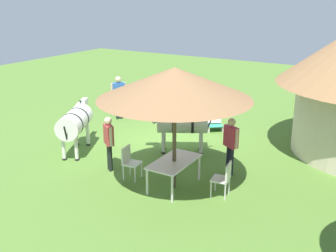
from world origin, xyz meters
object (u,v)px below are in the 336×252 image
(patio_chair_near_lawn, at_px, (129,160))
(guest_behind_table, at_px, (231,141))
(guest_beside_umbrella, at_px, (109,139))
(zebra_toward_hut, at_px, (181,122))
(zebra_by_umbrella, at_px, (169,94))
(shade_umbrella, at_px, (175,83))
(zebra_nearest_camera, at_px, (75,122))
(patio_chair_east_end, at_px, (224,177))
(standing_watcher, at_px, (119,94))
(striped_lounge_chair, at_px, (214,123))
(patio_dining_table, at_px, (174,164))

(patio_chair_near_lawn, distance_m, guest_behind_table, 2.82)
(guest_beside_umbrella, bearing_deg, zebra_toward_hut, 102.03)
(guest_behind_table, relative_size, zebra_by_umbrella, 0.83)
(shade_umbrella, height_order, guest_behind_table, shade_umbrella)
(shade_umbrella, relative_size, guest_behind_table, 2.34)
(zebra_nearest_camera, bearing_deg, patio_chair_east_end, -30.22)
(guest_beside_umbrella, height_order, standing_watcher, standing_watcher)
(zebra_by_umbrella, bearing_deg, guest_behind_table, -154.65)
(zebra_nearest_camera, height_order, zebra_toward_hut, zebra_nearest_camera)
(patio_chair_east_end, height_order, striped_lounge_chair, patio_chair_east_end)
(zebra_nearest_camera, distance_m, zebra_by_umbrella, 4.84)
(standing_watcher, bearing_deg, guest_beside_umbrella, 70.39)
(guest_beside_umbrella, xyz_separation_m, zebra_nearest_camera, (-0.56, -1.79, 0.06))
(guest_beside_umbrella, distance_m, zebra_nearest_camera, 1.88)
(striped_lounge_chair, bearing_deg, guest_behind_table, 82.19)
(patio_chair_east_end, height_order, zebra_toward_hut, zebra_toward_hut)
(standing_watcher, xyz_separation_m, zebra_toward_hut, (1.85, 3.88, -0.05))
(patio_chair_east_end, bearing_deg, shade_umbrella, 90.00)
(guest_beside_umbrella, bearing_deg, shade_umbrella, 37.00)
(guest_beside_umbrella, xyz_separation_m, striped_lounge_chair, (-4.84, 0.99, -0.70))
(patio_dining_table, relative_size, zebra_toward_hut, 0.78)
(patio_chair_near_lawn, height_order, zebra_toward_hut, zebra_toward_hut)
(guest_beside_umbrella, bearing_deg, guest_behind_table, 63.17)
(patio_chair_east_end, height_order, guest_behind_table, guest_behind_table)
(guest_beside_umbrella, relative_size, guest_behind_table, 0.97)
(patio_chair_east_end, relative_size, guest_beside_umbrella, 0.57)
(guest_beside_umbrella, height_order, zebra_toward_hut, guest_beside_umbrella)
(standing_watcher, distance_m, striped_lounge_chair, 3.99)
(patio_dining_table, relative_size, zebra_nearest_camera, 0.73)
(patio_chair_east_end, bearing_deg, guest_beside_umbrella, 85.14)
(shade_umbrella, bearing_deg, zebra_by_umbrella, -147.71)
(patio_dining_table, relative_size, patio_chair_near_lawn, 1.75)
(zebra_nearest_camera, relative_size, zebra_toward_hut, 1.07)
(shade_umbrella, height_order, zebra_by_umbrella, shade_umbrella)
(shade_umbrella, distance_m, patio_dining_table, 2.10)
(patio_dining_table, bearing_deg, guest_beside_umbrella, -89.26)
(zebra_toward_hut, bearing_deg, zebra_nearest_camera, 92.47)
(patio_chair_near_lawn, bearing_deg, zebra_nearest_camera, -112.28)
(guest_beside_umbrella, height_order, striped_lounge_chair, guest_beside_umbrella)
(zebra_toward_hut, bearing_deg, guest_beside_umbrella, 126.90)
(patio_chair_east_end, bearing_deg, zebra_nearest_camera, 77.66)
(guest_behind_table, relative_size, zebra_toward_hut, 0.81)
(patio_chair_east_end, xyz_separation_m, zebra_by_umbrella, (-5.15, -4.68, 0.42))
(patio_chair_near_lawn, distance_m, zebra_toward_hut, 2.47)
(patio_dining_table, bearing_deg, zebra_by_umbrella, -147.71)
(patio_chair_east_end, height_order, standing_watcher, standing_watcher)
(shade_umbrella, distance_m, striped_lounge_chair, 5.54)
(guest_behind_table, height_order, striped_lounge_chair, guest_behind_table)
(patio_chair_near_lawn, height_order, guest_beside_umbrella, guest_beside_umbrella)
(zebra_nearest_camera, bearing_deg, zebra_by_umbrella, 57.25)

